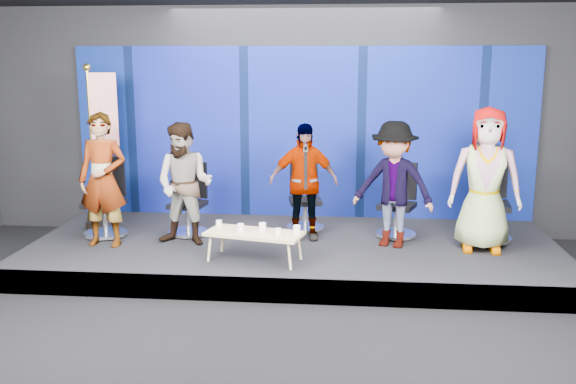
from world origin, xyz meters
name	(u,v)px	position (x,y,z in m)	size (l,w,h in m)	color
ground	(273,342)	(0.00, 0.00, 0.00)	(10.00, 10.00, 0.00)	black
room_walls	(272,92)	(0.00, 0.00, 2.43)	(10.02, 8.02, 3.51)	black
riser	(295,252)	(0.00, 2.50, 0.15)	(7.00, 3.00, 0.30)	black
backdrop	(303,133)	(0.00, 3.95, 1.60)	(7.00, 0.08, 2.60)	navy
chair_a	(106,210)	(-2.63, 2.57, 0.66)	(0.64, 0.64, 1.08)	silver
panelist_a	(103,180)	(-2.47, 2.09, 1.18)	(0.64, 0.42, 1.75)	black
chair_b	(189,211)	(-1.50, 2.74, 0.63)	(0.64, 0.64, 1.00)	silver
panelist_b	(185,184)	(-1.42, 2.24, 1.11)	(0.79, 0.61, 1.62)	black
chair_c	(305,207)	(0.10, 3.15, 0.62)	(0.64, 0.64, 0.98)	silver
panelist_c	(303,182)	(0.10, 2.65, 1.09)	(0.93, 0.39, 1.58)	black
chair_d	(397,212)	(1.40, 2.90, 0.63)	(0.73, 0.73, 1.02)	silver
panelist_d	(393,185)	(1.29, 2.41, 1.12)	(1.06, 0.61, 1.65)	black
chair_e	(489,213)	(2.61, 2.82, 0.67)	(0.71, 0.71, 1.14)	silver
panelist_e	(485,180)	(2.43, 2.34, 1.22)	(0.90, 0.59, 1.84)	black
coffee_table	(254,234)	(-0.42, 1.62, 0.63)	(1.25, 0.75, 0.36)	tan
mug_a	(219,224)	(-0.89, 1.81, 0.70)	(0.07, 0.07, 0.09)	white
mug_b	(241,228)	(-0.59, 1.62, 0.71)	(0.08, 0.08, 0.10)	white
mug_c	(262,227)	(-0.33, 1.68, 0.71)	(0.09, 0.09, 0.10)	white
mug_d	(278,232)	(-0.12, 1.51, 0.70)	(0.07, 0.07, 0.09)	white
mug_e	(297,230)	(0.10, 1.59, 0.71)	(0.09, 0.09, 0.10)	white
flag_stand	(100,143)	(-2.81, 2.95, 1.55)	(0.53, 0.31, 2.35)	black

